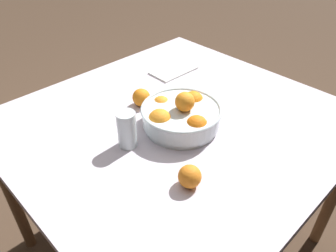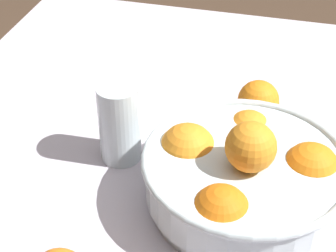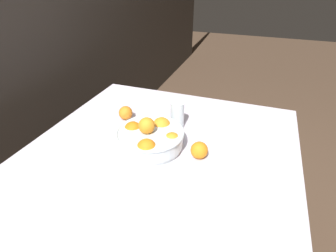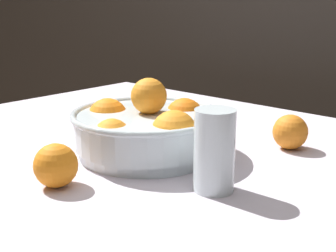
% 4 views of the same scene
% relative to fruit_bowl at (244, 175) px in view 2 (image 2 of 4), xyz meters
% --- Properties ---
extents(dining_table, '(1.19, 1.12, 0.77)m').
position_rel_fruit_bowl_xyz_m(dining_table, '(-0.02, -0.05, -0.13)').
color(dining_table, silver).
rests_on(dining_table, ground_plane).
extents(fruit_bowl, '(0.29, 0.29, 0.15)m').
position_rel_fruit_bowl_xyz_m(fruit_bowl, '(0.00, 0.00, 0.00)').
color(fruit_bowl, silver).
rests_on(fruit_bowl, dining_table).
extents(juice_glass, '(0.06, 0.06, 0.13)m').
position_rel_fruit_bowl_xyz_m(juice_glass, '(0.20, -0.05, 0.01)').
color(juice_glass, '#F4A314').
rests_on(juice_glass, dining_table).
extents(orange_loose_near_bowl, '(0.07, 0.07, 0.07)m').
position_rel_fruit_bowl_xyz_m(orange_loose_near_bowl, '(0.01, -0.21, -0.02)').
color(orange_loose_near_bowl, orange).
rests_on(orange_loose_near_bowl, dining_table).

